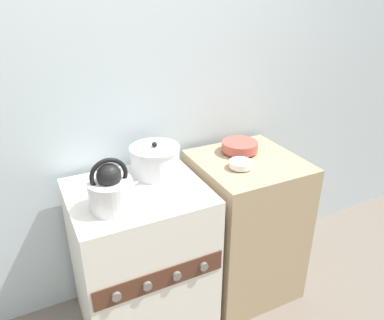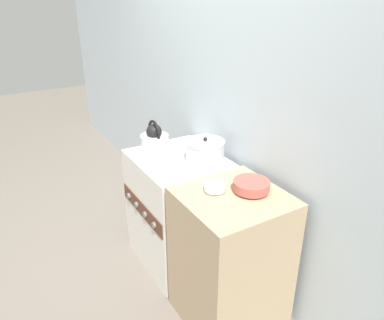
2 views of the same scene
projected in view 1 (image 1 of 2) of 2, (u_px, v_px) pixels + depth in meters
name	position (u px, v px, depth m)	size (l,w,h in m)	color
wall_back	(110.00, 94.00, 1.96)	(7.00, 0.06, 2.50)	silver
stove	(142.00, 259.00, 2.02)	(0.67, 0.60, 0.86)	silver
counter	(244.00, 226.00, 2.27)	(0.56, 0.57, 0.89)	tan
kettle	(111.00, 190.00, 1.65)	(0.24, 0.20, 0.25)	silver
cooking_pot	(155.00, 160.00, 1.97)	(0.26, 0.26, 0.18)	silver
enamel_bowl	(240.00, 146.00, 2.16)	(0.21, 0.21, 0.07)	#B75147
small_ceramic_bowl	(241.00, 164.00, 1.98)	(0.12, 0.12, 0.04)	white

